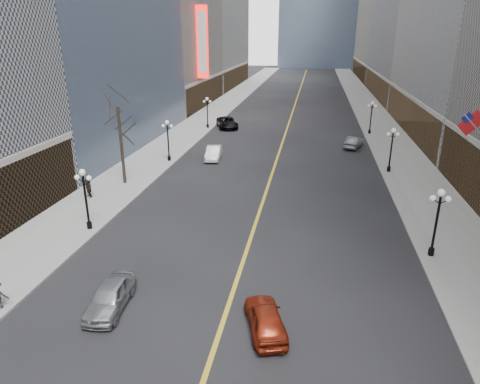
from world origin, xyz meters
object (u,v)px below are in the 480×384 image
at_px(streetlamp_west_1, 85,193).
at_px(car_sb_mid, 265,318).
at_px(streetlamp_east_1, 437,216).
at_px(streetlamp_east_2, 392,145).
at_px(car_sb_far, 354,142).
at_px(car_nb_near, 110,296).
at_px(car_nb_far, 227,123).
at_px(car_nb_mid, 214,153).
at_px(streetlamp_west_3, 207,109).
at_px(streetlamp_east_3, 371,114).
at_px(streetlamp_west_2, 168,136).

xyz_separation_m(streetlamp_west_1, car_sb_mid, (13.95, -8.99, -2.21)).
bearing_deg(streetlamp_east_1, streetlamp_west_1, 180.00).
height_order(streetlamp_east_2, car_sb_far, streetlamp_east_2).
height_order(car_nb_near, car_nb_far, car_nb_far).
bearing_deg(car_nb_mid, streetlamp_east_2, -12.07).
bearing_deg(streetlamp_west_1, car_nb_mid, 76.80).
distance_m(streetlamp_west_3, car_nb_far, 3.62).
relative_size(streetlamp_east_1, car_nb_mid, 1.01).
distance_m(streetlamp_east_2, streetlamp_east_3, 18.00).
relative_size(streetlamp_west_1, car_nb_near, 1.06).
distance_m(streetlamp_east_1, car_nb_mid, 27.55).
relative_size(car_nb_near, car_nb_mid, 0.95).
height_order(streetlamp_east_2, streetlamp_west_3, same).
height_order(streetlamp_west_3, car_sb_mid, streetlamp_west_3).
height_order(streetlamp_east_2, car_nb_far, streetlamp_east_2).
bearing_deg(streetlamp_west_3, streetlamp_east_1, -56.75).
bearing_deg(streetlamp_east_3, streetlamp_west_3, 180.00).
height_order(car_nb_mid, car_nb_far, car_nb_far).
xyz_separation_m(streetlamp_east_3, streetlamp_west_1, (-23.60, -36.00, 0.00)).
bearing_deg(streetlamp_east_3, car_nb_near, -111.78).
bearing_deg(car_nb_near, streetlamp_east_1, 21.20).
xyz_separation_m(streetlamp_west_2, car_sb_far, (20.80, 9.87, -2.19)).
height_order(car_nb_near, car_sb_mid, car_nb_near).
height_order(streetlamp_east_3, car_sb_mid, streetlamp_east_3).
height_order(streetlamp_east_1, car_nb_far, streetlamp_east_1).
bearing_deg(streetlamp_west_1, streetlamp_east_1, 0.00).
distance_m(streetlamp_west_1, car_nb_far, 37.13).
bearing_deg(car_sb_mid, car_nb_mid, -89.69).
relative_size(streetlamp_west_1, car_sb_mid, 1.11).
bearing_deg(streetlamp_east_1, car_nb_far, 119.36).
xyz_separation_m(streetlamp_east_1, streetlamp_west_2, (-23.60, 18.00, 0.00)).
relative_size(streetlamp_east_2, streetlamp_east_3, 1.00).
xyz_separation_m(streetlamp_east_1, car_sb_far, (-2.80, 27.87, -2.19)).
xyz_separation_m(streetlamp_west_3, car_sb_far, (20.80, -8.13, -2.19)).
bearing_deg(streetlamp_west_3, car_nb_far, 19.07).
xyz_separation_m(streetlamp_east_2, streetlamp_west_3, (-23.60, 18.00, 0.00)).
height_order(streetlamp_east_1, streetlamp_west_1, same).
height_order(car_nb_mid, car_sb_far, car_nb_mid).
height_order(streetlamp_east_1, streetlamp_east_3, same).
height_order(streetlamp_west_3, car_sb_far, streetlamp_west_3).
xyz_separation_m(car_nb_mid, car_sb_far, (16.13, 7.97, -0.02)).
relative_size(streetlamp_east_3, streetlamp_west_1, 1.00).
bearing_deg(streetlamp_east_1, car_nb_near, -154.23).
xyz_separation_m(streetlamp_west_1, streetlamp_west_2, (0.00, 18.00, 0.00)).
bearing_deg(car_sb_mid, streetlamp_east_2, -127.17).
relative_size(streetlamp_east_1, car_sb_mid, 1.11).
relative_size(car_nb_far, car_sb_mid, 1.44).
height_order(streetlamp_west_2, streetlamp_west_3, same).
bearing_deg(car_nb_far, streetlamp_east_3, -23.20).
height_order(streetlamp_east_1, car_sb_mid, streetlamp_east_1).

